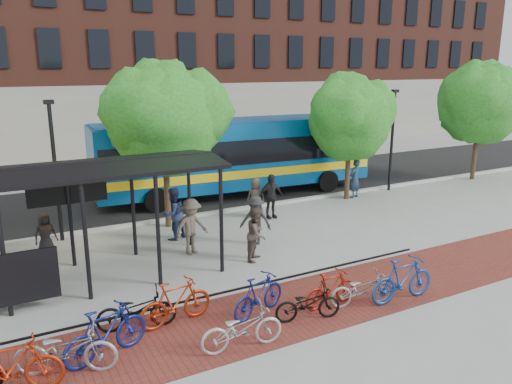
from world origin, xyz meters
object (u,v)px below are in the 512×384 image
lamp_post_right (392,137)px  bike_10 (362,289)px  bus (236,152)px  pedestrian_4 (271,196)px  bike_6 (242,328)px  bike_9 (331,289)px  tree_b (166,114)px  pedestrian_0 (45,234)px  pedestrian_6 (256,197)px  pedestrian_3 (191,227)px  pedestrian_2 (173,214)px  pedestrian_7 (355,179)px  pedestrian_8 (257,234)px  pedestrian_9 (255,220)px  bike_1 (10,367)px  bike_11 (403,280)px  tree_c (351,114)px  tree_d (481,99)px  bike_5 (176,302)px  bus_shelter (30,188)px  bike_3 (106,333)px  bike_2 (66,349)px  lamp_post_left (55,167)px  bike_4 (136,310)px  bike_8 (308,304)px  bike_7 (259,295)px

lamp_post_right → bike_10: 13.61m
bus → pedestrian_4: (-0.53, -4.31, -1.19)m
bike_6 → bike_9: (3.02, 0.72, -0.01)m
tree_b → bus: bearing=35.5°
pedestrian_0 → pedestrian_6: bearing=-9.9°
bike_10 → pedestrian_3: pedestrian_3 is taller
pedestrian_2 → tree_b: bearing=-127.2°
pedestrian_3 → pedestrian_7: size_ratio=1.03×
pedestrian_8 → pedestrian_9: size_ratio=1.00×
bike_1 → pedestrian_8: pedestrian_8 is taller
bike_11 → pedestrian_6: (0.24, 8.85, 0.21)m
tree_c → bus: (-4.39, 3.28, -1.92)m
tree_d → bike_5: size_ratio=3.38×
bus_shelter → bike_9: (6.70, -4.89, -2.50)m
bike_3 → pedestrian_3: 6.41m
lamp_post_right → bike_2: bearing=-152.8°
tree_c → lamp_post_left: tree_c is taller
pedestrian_7 → bike_5: bearing=12.9°
bike_9 → pedestrian_9: (0.54, 5.21, 0.39)m
lamp_post_left → bike_6: size_ratio=2.62×
pedestrian_2 → lamp_post_left: bearing=-49.8°
bike_6 → bike_11: bike_11 is taller
pedestrian_2 → bike_11: bearing=93.0°
bike_4 → bike_1: bearing=126.8°
tree_c → pedestrian_0: 14.20m
bus_shelter → lamp_post_right: size_ratio=2.07×
bike_1 → bike_4: size_ratio=1.04×
bike_8 → bike_6: bearing=115.0°
bike_2 → bike_10: size_ratio=1.17×
bike_4 → pedestrian_6: pedestrian_6 is taller
pedestrian_3 → pedestrian_6: bearing=21.1°
bike_2 → bike_8: bike_2 is taller
bike_8 → pedestrian_3: size_ratio=0.89×
bike_8 → bike_9: size_ratio=1.03×
pedestrian_8 → bike_8: bearing=-144.3°
bike_5 → pedestrian_7: size_ratio=1.03×
bike_7 → bike_3: bearing=72.6°
bike_7 → bike_8: bike_7 is taller
tree_b → pedestrian_7: size_ratio=3.43×
pedestrian_8 → tree_d: bearing=-27.1°
bike_1 → pedestrian_6: 12.83m
pedestrian_4 → tree_c: bearing=14.4°
lamp_post_right → bike_6: size_ratio=2.62×
pedestrian_6 → pedestrian_9: bearing=70.5°
bike_3 → lamp_post_right: bearing=-80.1°
bike_5 → pedestrian_3: pedestrian_3 is taller
pedestrian_3 → tree_d: bearing=-3.5°
bike_7 → pedestrian_0: pedestrian_0 is taller
bike_2 → bike_8: size_ratio=1.22×
tree_c → bike_10: (-6.75, -9.06, -3.58)m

